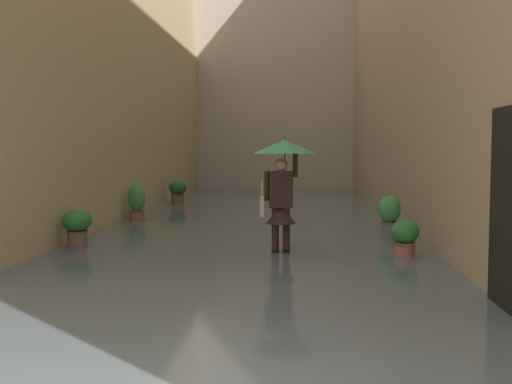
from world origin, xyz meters
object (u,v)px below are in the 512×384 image
Objects in this scene: potted_plant_far_left at (405,237)px; potted_plant_near_right at (178,192)px; person_wading at (283,172)px; potted_plant_mid_left at (390,216)px; potted_plant_mid_right at (137,202)px; potted_plant_far_right at (77,227)px.

potted_plant_near_right reaches higher than potted_plant_far_left.
person_wading is at bearing 111.25° from potted_plant_near_right.
potted_plant_mid_left is (-0.03, -1.87, 0.14)m from potted_plant_far_left.
potted_plant_mid_right is (3.55, -4.45, -0.90)m from person_wading.
potted_plant_mid_right is at bearing -51.44° from person_wading.
potted_plant_mid_right is 4.20m from potted_plant_far_right.
person_wading is 9.33m from potted_plant_near_right.
potted_plant_near_right is (5.31, -7.07, -0.07)m from potted_plant_mid_left.
person_wading is 3.65m from potted_plant_far_right.
potted_plant_far_left is at bearing 171.33° from person_wading.
potted_plant_mid_right is at bearing -40.93° from potted_plant_far_left.
potted_plant_far_left is 0.90× the size of potted_plant_far_right.
potted_plant_mid_right is at bearing -27.58° from potted_plant_mid_left.
potted_plant_far_left is 5.46m from potted_plant_far_right.
potted_plant_far_right is at bearing 13.67° from potted_plant_mid_left.
potted_plant_mid_left is 1.24× the size of potted_plant_far_right.
potted_plant_far_right is at bearing 90.48° from potted_plant_mid_right.
potted_plant_far_left is 10.39m from potted_plant_near_right.
potted_plant_mid_left is at bearing -90.78° from potted_plant_far_left.
potted_plant_mid_left reaches higher than potted_plant_near_right.
potted_plant_mid_right reaches higher than potted_plant_far_right.
potted_plant_mid_right is 1.44× the size of potted_plant_far_left.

